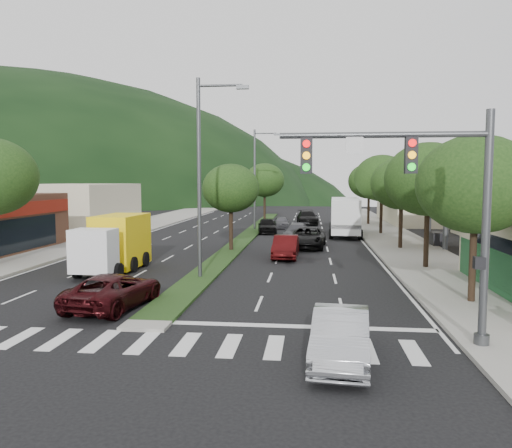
# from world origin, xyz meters

# --- Properties ---
(ground) EXTENTS (160.00, 160.00, 0.00)m
(ground) POSITION_xyz_m (0.00, 0.00, 0.00)
(ground) COLOR black
(ground) RESTS_ON ground
(sidewalk_right) EXTENTS (5.00, 90.00, 0.15)m
(sidewalk_right) POSITION_xyz_m (12.50, 25.00, 0.07)
(sidewalk_right) COLOR gray
(sidewalk_right) RESTS_ON ground
(sidewalk_left) EXTENTS (6.00, 90.00, 0.15)m
(sidewalk_left) POSITION_xyz_m (-13.00, 25.00, 0.07)
(sidewalk_left) COLOR gray
(sidewalk_left) RESTS_ON ground
(median) EXTENTS (1.60, 56.00, 0.12)m
(median) POSITION_xyz_m (0.00, 28.00, 0.06)
(median) COLOR #1B3814
(median) RESTS_ON ground
(crosswalk) EXTENTS (19.00, 2.20, 0.01)m
(crosswalk) POSITION_xyz_m (0.00, -2.00, 0.01)
(crosswalk) COLOR silver
(crosswalk) RESTS_ON ground
(traffic_signal) EXTENTS (6.12, 0.40, 7.00)m
(traffic_signal) POSITION_xyz_m (9.03, -1.54, 4.65)
(traffic_signal) COLOR #47494C
(traffic_signal) RESTS_ON ground
(gas_canopy) EXTENTS (12.20, 8.20, 5.25)m
(gas_canopy) POSITION_xyz_m (19.00, 22.00, 4.65)
(gas_canopy) COLOR silver
(gas_canopy) RESTS_ON ground
(bldg_left_far) EXTENTS (9.00, 14.00, 4.60)m
(bldg_left_far) POSITION_xyz_m (-19.00, 34.00, 2.30)
(bldg_left_far) COLOR beige
(bldg_left_far) RESTS_ON ground
(bldg_right_far) EXTENTS (10.00, 16.00, 5.20)m
(bldg_right_far) POSITION_xyz_m (19.50, 44.00, 2.60)
(bldg_right_far) COLOR beige
(bldg_right_far) RESTS_ON ground
(tree_r_a) EXTENTS (4.60, 4.60, 6.63)m
(tree_r_a) POSITION_xyz_m (12.00, 4.00, 4.82)
(tree_r_a) COLOR black
(tree_r_a) RESTS_ON sidewalk_right
(tree_r_b) EXTENTS (4.80, 4.80, 6.94)m
(tree_r_b) POSITION_xyz_m (12.00, 12.00, 5.04)
(tree_r_b) COLOR black
(tree_r_b) RESTS_ON sidewalk_right
(tree_r_c) EXTENTS (4.40, 4.40, 6.48)m
(tree_r_c) POSITION_xyz_m (12.00, 20.00, 4.75)
(tree_r_c) COLOR black
(tree_r_c) RESTS_ON sidewalk_right
(tree_r_d) EXTENTS (5.00, 5.00, 7.17)m
(tree_r_d) POSITION_xyz_m (12.00, 30.00, 5.18)
(tree_r_d) COLOR black
(tree_r_d) RESTS_ON sidewalk_right
(tree_r_e) EXTENTS (4.60, 4.60, 6.71)m
(tree_r_e) POSITION_xyz_m (12.00, 40.00, 4.89)
(tree_r_e) COLOR black
(tree_r_e) RESTS_ON sidewalk_right
(tree_med_near) EXTENTS (4.00, 4.00, 6.02)m
(tree_med_near) POSITION_xyz_m (0.00, 18.00, 4.43)
(tree_med_near) COLOR black
(tree_med_near) RESTS_ON median
(tree_med_far) EXTENTS (4.80, 4.80, 6.94)m
(tree_med_far) POSITION_xyz_m (0.00, 44.00, 5.01)
(tree_med_far) COLOR black
(tree_med_far) RESTS_ON median
(streetlight_near) EXTENTS (2.60, 0.25, 10.00)m
(streetlight_near) POSITION_xyz_m (0.21, 8.00, 5.58)
(streetlight_near) COLOR #47494C
(streetlight_near) RESTS_ON ground
(streetlight_mid) EXTENTS (2.60, 0.25, 10.00)m
(streetlight_mid) POSITION_xyz_m (0.21, 33.00, 5.58)
(streetlight_mid) COLOR #47494C
(streetlight_mid) RESTS_ON ground
(sedan_silver) EXTENTS (1.86, 4.44, 1.43)m
(sedan_silver) POSITION_xyz_m (6.38, -3.00, 0.71)
(sedan_silver) COLOR #B8BBC1
(sedan_silver) RESTS_ON ground
(suv_maroon) EXTENTS (2.91, 5.16, 1.36)m
(suv_maroon) POSITION_xyz_m (-2.09, 2.00, 0.68)
(suv_maroon) COLOR black
(suv_maroon) RESTS_ON ground
(car_queue_a) EXTENTS (2.17, 4.38, 1.44)m
(car_queue_a) POSITION_xyz_m (1.50, 30.25, 0.72)
(car_queue_a) COLOR black
(car_queue_a) RESTS_ON ground
(car_queue_b) EXTENTS (2.35, 4.76, 1.33)m
(car_queue_b) POSITION_xyz_m (4.44, 25.25, 0.67)
(car_queue_b) COLOR #45464A
(car_queue_b) RESTS_ON ground
(car_queue_c) EXTENTS (1.60, 4.41, 1.44)m
(car_queue_c) POSITION_xyz_m (3.99, 15.25, 0.72)
(car_queue_c) COLOR #440B0C
(car_queue_c) RESTS_ON ground
(car_queue_d) EXTENTS (2.95, 5.66, 1.52)m
(car_queue_d) POSITION_xyz_m (5.34, 20.25, 0.76)
(car_queue_d) COLOR black
(car_queue_d) RESTS_ON ground
(car_queue_e) EXTENTS (1.91, 3.81, 1.25)m
(car_queue_e) POSITION_xyz_m (2.55, 35.25, 0.62)
(car_queue_e) COLOR #55555A
(car_queue_e) RESTS_ON ground
(car_queue_f) EXTENTS (2.65, 5.48, 1.54)m
(car_queue_f) POSITION_xyz_m (5.21, 40.25, 0.77)
(car_queue_f) COLOR black
(car_queue_f) RESTS_ON ground
(box_truck) EXTENTS (2.52, 6.22, 3.05)m
(box_truck) POSITION_xyz_m (-5.09, 9.70, 1.44)
(box_truck) COLOR white
(box_truck) RESTS_ON ground
(motorhome) EXTENTS (3.11, 8.84, 3.35)m
(motorhome) POSITION_xyz_m (8.68, 29.04, 1.78)
(motorhome) COLOR white
(motorhome) RESTS_ON ground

